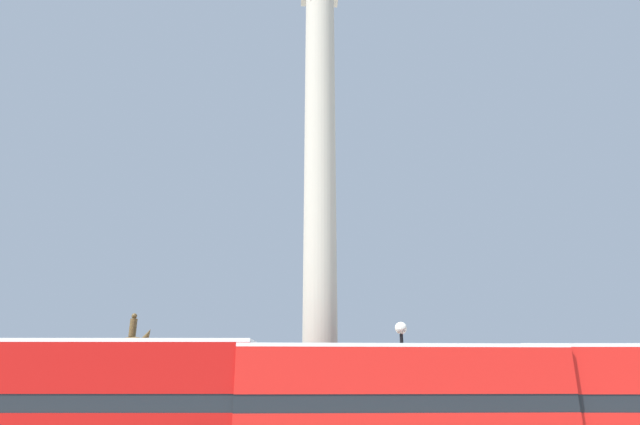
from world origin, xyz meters
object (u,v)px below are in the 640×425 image
at_px(bus_b, 80,401).
at_px(bus_c, 401,403).
at_px(equestrian_statue, 124,407).
at_px(street_lamp, 403,372).
at_px(monument_column, 320,266).

xyz_separation_m(bus_b, bus_c, (10.64, -0.28, -0.07)).
bearing_deg(equestrian_statue, street_lamp, 9.95).
relative_size(bus_b, street_lamp, 2.15).
relative_size(equestrian_statue, street_lamp, 1.18).
bearing_deg(bus_b, equestrian_statue, 100.74).
bearing_deg(equestrian_statue, bus_b, -47.53).
bearing_deg(bus_b, monument_column, 34.82).
distance_m(monument_column, street_lamp, 6.20).
bearing_deg(equestrian_statue, monument_column, 14.17).
bearing_deg(bus_b, street_lamp, 16.79).
relative_size(monument_column, bus_b, 2.27).
relative_size(monument_column, bus_c, 2.40).
bearing_deg(equestrian_statue, bus_c, -2.58).
xyz_separation_m(monument_column, equestrian_statue, (-9.45, 3.46, -6.37)).
distance_m(bus_b, street_lamp, 11.84).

